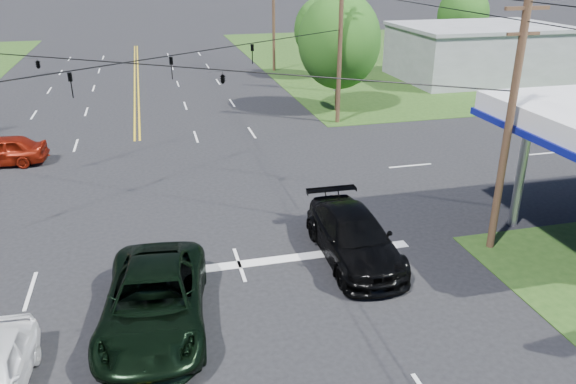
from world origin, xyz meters
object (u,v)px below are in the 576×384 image
object	(u,v)px
pole_se	(509,122)
pole_right_far	(274,15)
retail_ne	(478,54)
pole_ne	(340,47)
tree_right_b	(322,30)
suv_black	(354,237)
tree_far_r	(463,15)
pickup_dkgreen	(154,301)
tree_right_a	(339,41)

from	to	relation	value
pole_se	pole_right_far	size ratio (longest dim) A/B	0.95
retail_ne	pole_se	bearing A→B (deg)	-120.38
pole_right_far	pole_ne	bearing A→B (deg)	-90.00
retail_ne	tree_right_b	world-z (taller)	tree_right_b
tree_right_b	suv_black	size ratio (longest dim) A/B	1.19
retail_ne	tree_far_r	xyz separation A→B (m)	(4.00, 10.00, 2.34)
pole_right_far	suv_black	xyz separation A→B (m)	(-5.37, -36.50, -4.30)
pole_ne	tree_right_b	bearing A→B (deg)	76.87
pickup_dkgreen	pole_right_far	bearing A→B (deg)	78.59
tree_right_a	tree_right_b	bearing A→B (deg)	78.23
tree_far_r	suv_black	distance (m)	46.81
suv_black	pole_se	bearing A→B (deg)	-4.40
tree_right_b	pole_right_far	bearing A→B (deg)	131.19
pole_ne	suv_black	xyz separation A→B (m)	(-5.37, -17.50, -4.05)
pole_se	pole_ne	size ratio (longest dim) A/B	1.00
pole_se	tree_right_a	world-z (taller)	pole_se
pole_ne	suv_black	bearing A→B (deg)	-107.05
tree_right_a	tree_right_b	xyz separation A→B (m)	(2.50, 12.00, -0.65)
retail_ne	pickup_dkgreen	world-z (taller)	retail_ne
retail_ne	tree_right_b	bearing A→B (deg)	163.50
tree_far_r	pickup_dkgreen	size ratio (longest dim) A/B	1.19
pole_se	tree_right_b	size ratio (longest dim) A/B	1.34
tree_right_b	suv_black	bearing A→B (deg)	-105.26
pole_ne	pickup_dkgreen	xyz separation A→B (m)	(-12.50, -19.99, -4.03)
pole_se	tree_right_a	distance (m)	21.02
pole_right_far	tree_right_b	distance (m)	5.40
retail_ne	tree_right_b	xyz separation A→B (m)	(-13.50, 4.00, 2.02)
suv_black	pole_right_far	bearing A→B (deg)	82.56
pole_right_far	tree_far_r	world-z (taller)	pole_right_far
pole_ne	suv_black	size ratio (longest dim) A/B	1.59
pole_ne	suv_black	distance (m)	18.75
tree_far_r	tree_right_a	bearing A→B (deg)	-138.01
retail_ne	pole_ne	size ratio (longest dim) A/B	1.47
tree_right_a	suv_black	bearing A→B (deg)	-107.25
retail_ne	pole_ne	bearing A→B (deg)	-147.09
retail_ne	tree_right_a	bearing A→B (deg)	-153.43
tree_right_a	tree_far_r	bearing A→B (deg)	41.99
retail_ne	pole_right_far	world-z (taller)	pole_right_far
tree_right_a	pickup_dkgreen	size ratio (longest dim) A/B	1.28
pole_ne	tree_right_b	xyz separation A→B (m)	(3.50, 15.00, -0.70)
tree_right_a	retail_ne	bearing A→B (deg)	26.57
tree_right_b	tree_far_r	xyz separation A→B (m)	(17.50, 6.00, 0.33)
retail_ne	pickup_dkgreen	xyz separation A→B (m)	(-29.50, -30.99, -1.31)
pole_right_far	pickup_dkgreen	bearing A→B (deg)	-107.78
pole_right_far	suv_black	bearing A→B (deg)	-98.36
pole_ne	tree_far_r	size ratio (longest dim) A/B	1.25
retail_ne	pickup_dkgreen	size ratio (longest dim) A/B	2.19
pole_ne	tree_far_r	world-z (taller)	pole_ne
tree_far_r	suv_black	xyz separation A→B (m)	(-26.37, -38.50, -3.68)
tree_right_b	pole_ne	bearing A→B (deg)	-103.13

